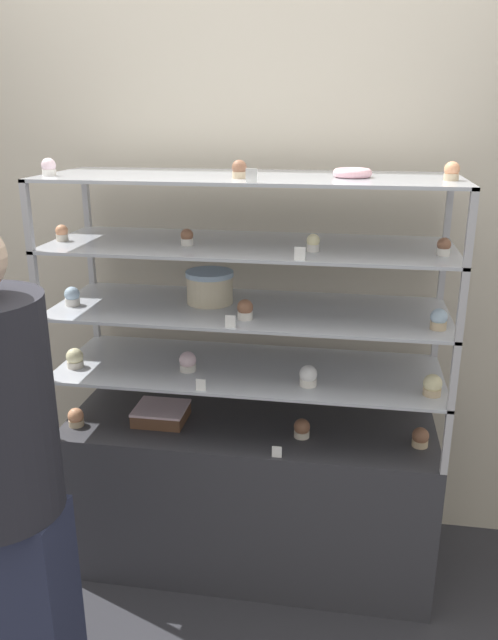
{
  "coord_description": "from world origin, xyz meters",
  "views": [
    {
      "loc": [
        0.37,
        -2.22,
        1.84
      ],
      "look_at": [
        0.0,
        0.0,
        1.09
      ],
      "focal_mm": 35.0,
      "sensor_mm": 36.0,
      "label": 1
    }
  ],
  "objects": [
    {
      "name": "cupcake_6",
      "position": [
        0.68,
        -0.14,
        0.93
      ],
      "size": [
        0.07,
        0.07,
        0.08
      ],
      "color": "#CCB28C",
      "rests_on": "display_riser_lower"
    },
    {
      "name": "sheet_cake_frosted",
      "position": [
        -0.36,
        -0.03,
        0.68
      ],
      "size": [
        0.21,
        0.18,
        0.06
      ],
      "color": "brown",
      "rests_on": "display_base"
    },
    {
      "name": "cupcake_10",
      "position": [
        -0.7,
        -0.06,
        1.42
      ],
      "size": [
        0.05,
        0.05,
        0.06
      ],
      "color": "beige",
      "rests_on": "display_riser_upper"
    },
    {
      "name": "cupcake_8",
      "position": [
        0.01,
        -0.14,
        1.18
      ],
      "size": [
        0.06,
        0.06,
        0.07
      ],
      "color": "white",
      "rests_on": "display_riser_middle"
    },
    {
      "name": "donut_glazed",
      "position": [
        0.36,
        -0.01,
        1.65
      ],
      "size": [
        0.13,
        0.13,
        0.03
      ],
      "color": "#EFB2BC",
      "rests_on": "display_riser_top"
    },
    {
      "name": "cupcake_4",
      "position": [
        -0.23,
        -0.07,
        0.93
      ],
      "size": [
        0.07,
        0.07,
        0.08
      ],
      "color": "white",
      "rests_on": "display_riser_lower"
    },
    {
      "name": "back_wall",
      "position": [
        0.0,
        0.4,
        1.3
      ],
      "size": [
        8.0,
        0.05,
        2.6
      ],
      "color": "beige",
      "rests_on": "ground_plane"
    },
    {
      "name": "price_tag_3",
      "position": [
        0.21,
        -0.24,
        1.41
      ],
      "size": [
        0.04,
        0.0,
        0.04
      ],
      "color": "white",
      "rests_on": "display_riser_upper"
    },
    {
      "name": "price_tag_4",
      "position": [
        0.05,
        -0.24,
        1.65
      ],
      "size": [
        0.04,
        0.0,
        0.04
      ],
      "color": "white",
      "rests_on": "display_riser_top"
    },
    {
      "name": "cupcake_5",
      "position": [
        0.24,
        -0.13,
        0.93
      ],
      "size": [
        0.07,
        0.07,
        0.08
      ],
      "color": "white",
      "rests_on": "display_riser_lower"
    },
    {
      "name": "price_tag_2",
      "position": [
        -0.03,
        -0.24,
        1.16
      ],
      "size": [
        0.04,
        0.0,
        0.04
      ],
      "color": "white",
      "rests_on": "display_riser_middle"
    },
    {
      "name": "display_base",
      "position": [
        0.0,
        0.0,
        0.32
      ],
      "size": [
        1.48,
        0.52,
        0.65
      ],
      "color": "#333338",
      "rests_on": "ground_plane"
    },
    {
      "name": "display_riser_upper",
      "position": [
        0.0,
        0.0,
        1.37
      ],
      "size": [
        1.48,
        0.52,
        0.25
      ],
      "color": "#B7B7BC",
      "rests_on": "display_riser_middle"
    },
    {
      "name": "price_tag_1",
      "position": [
        -0.14,
        -0.24,
        0.92
      ],
      "size": [
        0.04,
        0.0,
        0.04
      ],
      "color": "white",
      "rests_on": "display_riser_lower"
    },
    {
      "name": "cupcake_11",
      "position": [
        -0.22,
        -0.07,
        1.42
      ],
      "size": [
        0.05,
        0.05,
        0.06
      ],
      "color": "white",
      "rests_on": "display_riser_upper"
    },
    {
      "name": "display_riser_middle",
      "position": [
        0.0,
        0.0,
        1.13
      ],
      "size": [
        1.48,
        0.52,
        0.25
      ],
      "color": "#B7B7BC",
      "rests_on": "display_riser_lower"
    },
    {
      "name": "display_riser_top",
      "position": [
        0.0,
        0.0,
        1.62
      ],
      "size": [
        1.48,
        0.52,
        0.25
      ],
      "color": "#B7B7BC",
      "rests_on": "display_riser_upper"
    },
    {
      "name": "cupcake_1",
      "position": [
        0.22,
        -0.07,
        0.68
      ],
      "size": [
        0.06,
        0.06,
        0.07
      ],
      "color": "beige",
      "rests_on": "display_base"
    },
    {
      "name": "cupcake_15",
      "position": [
        -0.01,
        -0.11,
        1.66
      ],
      "size": [
        0.05,
        0.05,
        0.06
      ],
      "color": "#CCB28C",
      "rests_on": "display_riser_top"
    },
    {
      "name": "layer_cake_centerpiece",
      "position": [
        -0.16,
        0.04,
        1.2
      ],
      "size": [
        0.18,
        0.18,
        0.13
      ],
      "color": "beige",
      "rests_on": "display_riser_middle"
    },
    {
      "name": "cupcake_14",
      "position": [
        -0.69,
        -0.13,
        1.66
      ],
      "size": [
        0.05,
        0.05,
        0.06
      ],
      "color": "white",
      "rests_on": "display_riser_top"
    },
    {
      "name": "cupcake_9",
      "position": [
        0.68,
        -0.14,
        1.18
      ],
      "size": [
        0.06,
        0.06,
        0.07
      ],
      "color": "#CCB28C",
      "rests_on": "display_riser_middle"
    },
    {
      "name": "display_riser_lower",
      "position": [
        0.0,
        0.0,
        0.88
      ],
      "size": [
        1.48,
        0.52,
        0.25
      ],
      "color": "#B7B7BC",
      "rests_on": "display_base"
    },
    {
      "name": "cupcake_2",
      "position": [
        0.66,
        -0.07,
        0.68
      ],
      "size": [
        0.06,
        0.06,
        0.07
      ],
      "color": "#CCB28C",
      "rests_on": "display_base"
    },
    {
      "name": "cupcake_0",
      "position": [
        -0.68,
        -0.13,
        0.68
      ],
      "size": [
        0.06,
        0.06,
        0.07
      ],
      "color": "#CCB28C",
      "rests_on": "display_base"
    },
    {
      "name": "cupcake_3",
      "position": [
        -0.67,
        -0.11,
        0.93
      ],
      "size": [
        0.07,
        0.07,
        0.08
      ],
      "color": "beige",
      "rests_on": "display_riser_lower"
    },
    {
      "name": "cupcake_16",
      "position": [
        0.68,
        -0.06,
        1.66
      ],
      "size": [
        0.05,
        0.05,
        0.06
      ],
      "color": "#CCB28C",
      "rests_on": "display_riser_top"
    },
    {
      "name": "price_tag_0",
      "position": [
        0.14,
        -0.24,
        0.67
      ],
      "size": [
        0.04,
        0.0,
        0.04
      ],
      "color": "white",
      "rests_on": "display_base"
    },
    {
      "name": "cupcake_7",
      "position": [
        -0.67,
        -0.08,
        1.18
      ],
      "size": [
        0.06,
        0.06,
        0.07
      ],
      "color": "white",
      "rests_on": "display_riser_middle"
    },
    {
      "name": "ground_plane",
      "position": [
        0.0,
        0.0,
        0.0
      ],
      "size": [
        20.0,
        20.0,
        0.0
      ],
      "primitive_type": "plane",
      "color": "#2D2D33"
    },
    {
      "name": "cupcake_12",
      "position": [
        0.24,
        -0.09,
        1.42
      ],
      "size": [
        0.05,
        0.05,
        0.06
      ],
      "color": "white",
      "rests_on": "display_riser_upper"
    },
    {
      "name": "cupcake_13",
      "position": [
        0.68,
        -0.09,
        1.42
      ],
      "size": [
        0.05,
        0.05,
        0.06
      ],
      "color": "white",
      "rests_on": "display_riser_upper"
    }
  ]
}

